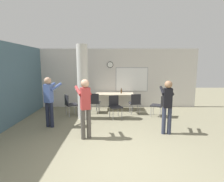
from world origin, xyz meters
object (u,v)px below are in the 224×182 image
object	(u,v)px
chair_mid_room	(159,104)
person_playing_side	(168,103)
bottle_on_table	(122,91)
chair_table_left	(95,101)
chair_near_pillar	(70,103)
chair_table_right	(135,102)
person_playing_front	(85,104)
chair_table_front	(115,105)
person_watching_back	(49,98)
folding_table	(115,95)

from	to	relation	value
chair_mid_room	person_playing_side	bearing A→B (deg)	-97.26
bottle_on_table	chair_table_left	bearing A→B (deg)	-150.89
chair_table_left	person_playing_side	size ratio (longest dim) A/B	0.54
chair_near_pillar	chair_table_right	bearing A→B (deg)	4.83
bottle_on_table	person_playing_front	bearing A→B (deg)	-110.12
bottle_on_table	chair_table_left	xyz separation A→B (m)	(-1.17, -0.65, -0.34)
chair_table_right	chair_mid_room	world-z (taller)	same
chair_mid_room	chair_table_front	bearing A→B (deg)	-174.89
chair_table_right	person_watching_back	xyz separation A→B (m)	(-3.03, -1.50, 0.47)
person_playing_front	chair_near_pillar	bearing A→B (deg)	113.77
person_watching_back	bottle_on_table	bearing A→B (deg)	42.52
chair_table_left	chair_near_pillar	bearing A→B (deg)	-159.51
folding_table	bottle_on_table	size ratio (longest dim) A/B	6.77
chair_near_pillar	chair_mid_room	distance (m)	3.56
chair_near_pillar	folding_table	bearing A→B (deg)	27.75
person_watching_back	person_playing_side	bearing A→B (deg)	-9.00
chair_mid_room	person_watching_back	xyz separation A→B (m)	(-3.92, -1.13, 0.47)
chair_mid_room	person_watching_back	size ratio (longest dim) A/B	0.52
folding_table	person_playing_front	xyz separation A→B (m)	(-0.86, -3.14, 0.29)
bottle_on_table	chair_near_pillar	size ratio (longest dim) A/B	0.29
chair_near_pillar	person_playing_side	bearing A→B (deg)	-29.10
chair_mid_room	folding_table	bearing A→B (deg)	147.64
chair_near_pillar	chair_table_left	bearing A→B (deg)	20.49
folding_table	chair_table_left	bearing A→B (deg)	-145.08
chair_near_pillar	person_watching_back	world-z (taller)	person_watching_back
chair_near_pillar	person_watching_back	xyz separation A→B (m)	(-0.36, -1.27, 0.47)
chair_table_left	bottle_on_table	bearing A→B (deg)	29.11
person_playing_front	folding_table	bearing A→B (deg)	74.71
chair_mid_room	chair_table_right	bearing A→B (deg)	157.48
person_playing_side	person_watching_back	distance (m)	3.75
chair_table_front	person_playing_front	distance (m)	2.13
person_playing_side	person_watching_back	size ratio (longest dim) A/B	0.97
chair_table_front	chair_table_left	bearing A→B (deg)	142.42
chair_table_front	person_playing_side	xyz separation A→B (m)	(1.52, -1.56, 0.44)
bottle_on_table	chair_table_right	bearing A→B (deg)	-55.53
folding_table	chair_table_front	world-z (taller)	chair_table_front
folding_table	person_watching_back	bearing A→B (deg)	-134.32
bottle_on_table	person_playing_side	world-z (taller)	person_playing_side
chair_near_pillar	person_playing_side	distance (m)	3.85
chair_table_front	chair_table_right	bearing A→B (deg)	31.63
bottle_on_table	chair_table_front	world-z (taller)	bottle_on_table
bottle_on_table	chair_table_front	size ratio (longest dim) A/B	0.29
chair_table_right	chair_table_left	world-z (taller)	same
chair_near_pillar	person_playing_side	world-z (taller)	person_playing_side
chair_table_right	folding_table	bearing A→B (deg)	139.23
chair_table_right	chair_near_pillar	bearing A→B (deg)	-175.17
chair_table_front	bottle_on_table	bearing A→B (deg)	76.63
bottle_on_table	chair_mid_room	distance (m)	1.87
chair_near_pillar	person_playing_front	size ratio (longest dim) A/B	0.52
chair_mid_room	person_watching_back	distance (m)	4.11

